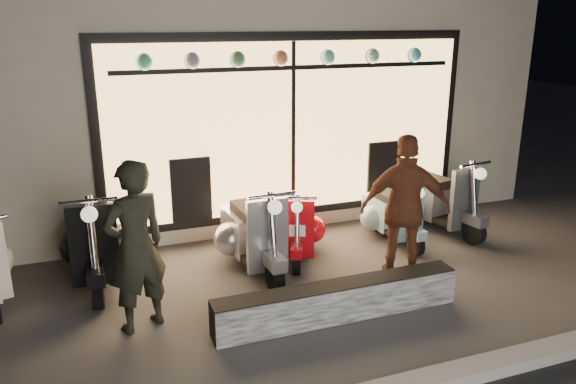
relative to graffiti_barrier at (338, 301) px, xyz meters
name	(u,v)px	position (x,y,z in m)	size (l,w,h in m)	color
ground	(288,296)	(-0.33, 0.65, -0.20)	(40.00, 40.00, 0.00)	#383533
shop_building	(193,72)	(-0.32, 5.63, 1.90)	(10.20, 6.23, 4.20)	beige
graffiti_barrier	(338,301)	(0.00, 0.00, 0.00)	(2.71, 0.28, 0.40)	black
scooter_silver	(251,232)	(-0.47, 1.62, 0.25)	(0.54, 1.56, 1.12)	black
scooter_red	(299,226)	(0.26, 1.79, 0.18)	(0.77, 1.30, 0.95)	black
scooter_black	(96,240)	(-2.32, 1.98, 0.27)	(0.57, 1.64, 1.18)	black
scooter_blue	(389,213)	(1.67, 1.83, 0.18)	(0.43, 1.32, 0.95)	black
scooter_grey	(434,199)	(2.52, 1.98, 0.25)	(0.67, 1.57, 1.11)	black
man	(135,247)	(-1.97, 0.55, 0.69)	(0.65, 0.43, 1.78)	black
woman	(405,209)	(1.14, 0.60, 0.69)	(1.05, 0.44, 1.79)	brown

